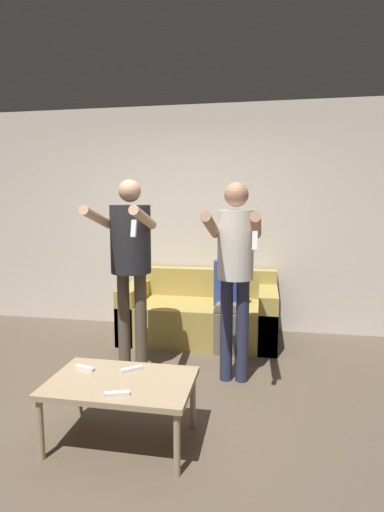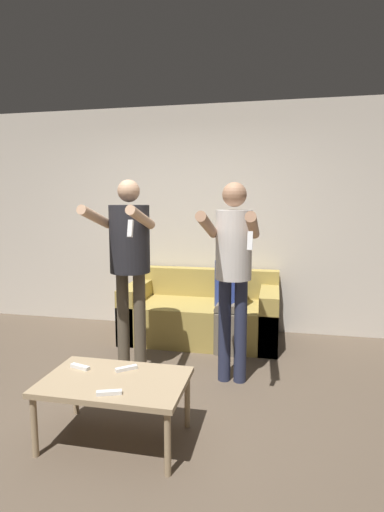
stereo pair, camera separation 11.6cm
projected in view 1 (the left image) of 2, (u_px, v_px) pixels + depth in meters
ground_plane at (135, 413)px, 2.97m from camera, size 14.00×14.00×0.00m
wall_back at (189, 219)px, 4.91m from camera, size 6.40×0.06×2.70m
couch at (200, 315)px, 4.57m from camera, size 1.72×0.84×0.77m
person_standing_left at (130, 252)px, 3.53m from camera, size 0.48×0.71×1.76m
person_standing_right at (235, 260)px, 3.36m from camera, size 0.43×0.78×1.73m
person_seated at (229, 289)px, 4.29m from camera, size 0.34×0.54×1.15m
coffee_table at (121, 386)px, 2.57m from camera, size 0.93×0.60×0.43m
remote_near at (117, 394)px, 2.36m from camera, size 0.15×0.08×0.02m
remote_mid at (85, 368)px, 2.72m from camera, size 0.15×0.08×0.02m
remote_far at (132, 369)px, 2.70m from camera, size 0.14×0.12×0.02m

